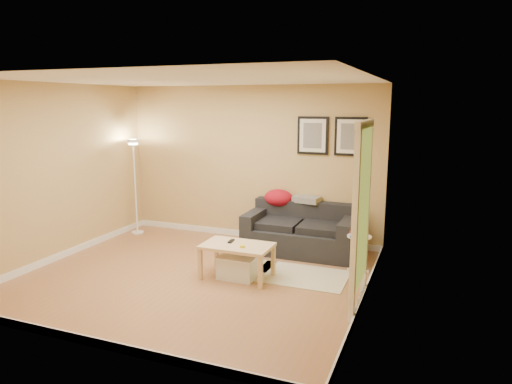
# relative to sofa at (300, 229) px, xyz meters

# --- Properties ---
(floor) EXTENTS (4.50, 4.50, 0.00)m
(floor) POSITION_rel_sofa_xyz_m (-1.03, -1.53, -0.38)
(floor) COLOR #9B6142
(floor) RESTS_ON ground
(ceiling) EXTENTS (4.50, 4.50, 0.00)m
(ceiling) POSITION_rel_sofa_xyz_m (-1.03, -1.53, 2.23)
(ceiling) COLOR white
(ceiling) RESTS_ON wall_back
(wall_back) EXTENTS (4.50, 0.00, 4.50)m
(wall_back) POSITION_rel_sofa_xyz_m (-1.03, 0.47, 0.92)
(wall_back) COLOR tan
(wall_back) RESTS_ON ground
(wall_front) EXTENTS (4.50, 0.00, 4.50)m
(wall_front) POSITION_rel_sofa_xyz_m (-1.03, -3.53, 0.92)
(wall_front) COLOR tan
(wall_front) RESTS_ON ground
(wall_left) EXTENTS (0.00, 4.00, 4.00)m
(wall_left) POSITION_rel_sofa_xyz_m (-3.28, -1.53, 0.92)
(wall_left) COLOR tan
(wall_left) RESTS_ON ground
(wall_right) EXTENTS (0.00, 4.00, 4.00)m
(wall_right) POSITION_rel_sofa_xyz_m (1.22, -1.53, 0.92)
(wall_right) COLOR tan
(wall_right) RESTS_ON ground
(baseboard_back) EXTENTS (4.50, 0.02, 0.10)m
(baseboard_back) POSITION_rel_sofa_xyz_m (-1.03, 0.46, -0.33)
(baseboard_back) COLOR white
(baseboard_back) RESTS_ON ground
(baseboard_front) EXTENTS (4.50, 0.02, 0.10)m
(baseboard_front) POSITION_rel_sofa_xyz_m (-1.03, -3.52, -0.33)
(baseboard_front) COLOR white
(baseboard_front) RESTS_ON ground
(baseboard_left) EXTENTS (0.02, 4.00, 0.10)m
(baseboard_left) POSITION_rel_sofa_xyz_m (-3.27, -1.53, -0.33)
(baseboard_left) COLOR white
(baseboard_left) RESTS_ON ground
(baseboard_right) EXTENTS (0.02, 4.00, 0.10)m
(baseboard_right) POSITION_rel_sofa_xyz_m (1.21, -1.53, -0.33)
(baseboard_right) COLOR white
(baseboard_right) RESTS_ON ground
(sofa) EXTENTS (1.70, 0.90, 0.75)m
(sofa) POSITION_rel_sofa_xyz_m (0.00, 0.00, 0.00)
(sofa) COLOR black
(sofa) RESTS_ON ground
(red_throw) EXTENTS (0.48, 0.36, 0.28)m
(red_throw) POSITION_rel_sofa_xyz_m (-0.47, 0.32, 0.40)
(red_throw) COLOR #B0102B
(red_throw) RESTS_ON sofa
(plaid_throw) EXTENTS (0.45, 0.32, 0.10)m
(plaid_throw) POSITION_rel_sofa_xyz_m (0.01, 0.34, 0.41)
(plaid_throw) COLOR tan
(plaid_throw) RESTS_ON sofa
(framed_print_left) EXTENTS (0.50, 0.04, 0.60)m
(framed_print_left) POSITION_rel_sofa_xyz_m (0.05, 0.45, 1.43)
(framed_print_left) COLOR black
(framed_print_left) RESTS_ON wall_back
(framed_print_right) EXTENTS (0.50, 0.04, 0.60)m
(framed_print_right) POSITION_rel_sofa_xyz_m (0.65, 0.45, 1.43)
(framed_print_right) COLOR black
(framed_print_right) RESTS_ON wall_back
(area_rug) EXTENTS (1.25, 0.85, 0.01)m
(area_rug) POSITION_rel_sofa_xyz_m (0.30, -1.01, -0.37)
(area_rug) COLOR beige
(area_rug) RESTS_ON ground
(green_runner) EXTENTS (0.70, 0.50, 0.01)m
(green_runner) POSITION_rel_sofa_xyz_m (-0.52, -0.84, -0.37)
(green_runner) COLOR #668C4C
(green_runner) RESTS_ON ground
(coffee_table) EXTENTS (1.01, 0.72, 0.46)m
(coffee_table) POSITION_rel_sofa_xyz_m (-0.48, -1.36, -0.14)
(coffee_table) COLOR beige
(coffee_table) RESTS_ON ground
(remote_control) EXTENTS (0.06, 0.16, 0.02)m
(remote_control) POSITION_rel_sofa_xyz_m (-0.60, -1.28, 0.10)
(remote_control) COLOR black
(remote_control) RESTS_ON coffee_table
(tape_roll) EXTENTS (0.07, 0.07, 0.03)m
(tape_roll) POSITION_rel_sofa_xyz_m (-0.36, -1.45, 0.10)
(tape_roll) COLOR yellow
(tape_roll) RESTS_ON coffee_table
(storage_bin) EXTENTS (0.51, 0.37, 0.31)m
(storage_bin) POSITION_rel_sofa_xyz_m (-0.47, -1.38, -0.22)
(storage_bin) COLOR white
(storage_bin) RESTS_ON ground
(side_table) EXTENTS (0.33, 0.33, 0.51)m
(side_table) POSITION_rel_sofa_xyz_m (0.99, -0.52, -0.12)
(side_table) COLOR white
(side_table) RESTS_ON ground
(book_stack) EXTENTS (0.23, 0.28, 0.08)m
(book_stack) POSITION_rel_sofa_xyz_m (0.98, -0.54, 0.18)
(book_stack) COLOR #3967AD
(book_stack) RESTS_ON side_table
(floor_lamp) EXTENTS (0.22, 0.22, 1.70)m
(floor_lamp) POSITION_rel_sofa_xyz_m (-3.03, -0.04, 0.43)
(floor_lamp) COLOR white
(floor_lamp) RESTS_ON ground
(doorway) EXTENTS (0.12, 1.01, 2.13)m
(doorway) POSITION_rel_sofa_xyz_m (1.17, -1.68, 0.65)
(doorway) COLOR white
(doorway) RESTS_ON ground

